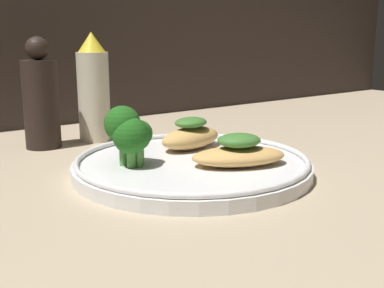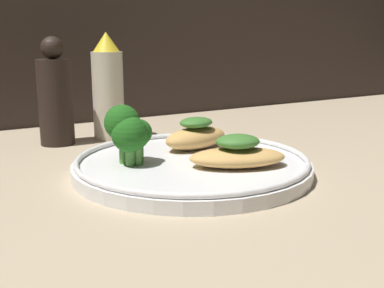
{
  "view_description": "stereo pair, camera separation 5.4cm",
  "coord_description": "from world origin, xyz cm",
  "px_view_note": "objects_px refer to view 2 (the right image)",
  "views": [
    {
      "loc": [
        -31.07,
        -42.2,
        15.5
      ],
      "look_at": [
        0.0,
        0.0,
        3.4
      ],
      "focal_mm": 45.0,
      "sensor_mm": 36.0,
      "label": 1
    },
    {
      "loc": [
        -26.59,
        -45.16,
        15.5
      ],
      "look_at": [
        0.0,
        0.0,
        3.4
      ],
      "focal_mm": 45.0,
      "sensor_mm": 36.0,
      "label": 2
    }
  ],
  "objects_px": {
    "plate": "(192,165)",
    "pepper_grinder": "(55,97)",
    "broccoli_bunch": "(129,131)",
    "sauce_bottle": "(108,89)"
  },
  "relations": [
    {
      "from": "plate",
      "to": "pepper_grinder",
      "type": "height_order",
      "value": "pepper_grinder"
    },
    {
      "from": "broccoli_bunch",
      "to": "sauce_bottle",
      "type": "height_order",
      "value": "sauce_bottle"
    },
    {
      "from": "plate",
      "to": "broccoli_bunch",
      "type": "xyz_separation_m",
      "value": [
        -0.06,
        0.02,
        0.04
      ]
    },
    {
      "from": "plate",
      "to": "broccoli_bunch",
      "type": "relative_size",
      "value": 4.08
    },
    {
      "from": "broccoli_bunch",
      "to": "sauce_bottle",
      "type": "distance_m",
      "value": 0.21
    },
    {
      "from": "plate",
      "to": "sauce_bottle",
      "type": "bearing_deg",
      "value": 93.14
    },
    {
      "from": "plate",
      "to": "sauce_bottle",
      "type": "xyz_separation_m",
      "value": [
        -0.01,
        0.22,
        0.07
      ]
    },
    {
      "from": "plate",
      "to": "sauce_bottle",
      "type": "height_order",
      "value": "sauce_bottle"
    },
    {
      "from": "sauce_bottle",
      "to": "pepper_grinder",
      "type": "height_order",
      "value": "sauce_bottle"
    },
    {
      "from": "plate",
      "to": "pepper_grinder",
      "type": "xyz_separation_m",
      "value": [
        -0.09,
        0.22,
        0.06
      ]
    }
  ]
}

